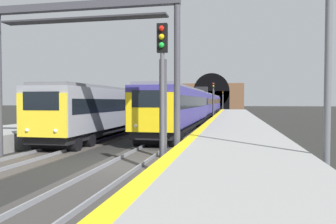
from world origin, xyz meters
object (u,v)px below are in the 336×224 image
at_px(railway_signal_far, 223,99).
at_px(catenary_mast_near, 327,56).
at_px(train_adjacent_platform, 164,105).
at_px(railway_signal_near, 162,85).
at_px(railway_signal_mid, 213,99).
at_px(train_main_approaching, 201,105).
at_px(overhead_signal_gantry, 83,40).

bearing_deg(railway_signal_far, catenary_mast_near, 4.22).
height_order(railway_signal_far, catenary_mast_near, catenary_mast_near).
distance_m(train_adjacent_platform, railway_signal_far, 42.46).
distance_m(train_adjacent_platform, railway_signal_near, 33.76).
bearing_deg(catenary_mast_near, railway_signal_mid, 9.70).
bearing_deg(train_main_approaching, railway_signal_mid, 34.76).
xyz_separation_m(train_adjacent_platform, railway_signal_far, (41.89, -6.89, 1.02)).
bearing_deg(catenary_mast_near, overhead_signal_gantry, 74.35).
bearing_deg(catenary_mast_near, railway_signal_far, 4.22).
relative_size(train_adjacent_platform, railway_signal_far, 11.08).
bearing_deg(overhead_signal_gantry, railway_signal_near, -120.04).
xyz_separation_m(railway_signal_near, railway_signal_far, (74.91, 0.00, -0.20)).
height_order(railway_signal_near, railway_signal_far, railway_signal_near).
bearing_deg(railway_signal_near, overhead_signal_gantry, -120.04).
bearing_deg(train_adjacent_platform, railway_signal_far, 170.74).
bearing_deg(overhead_signal_gantry, train_main_approaching, -4.44).
relative_size(train_main_approaching, catenary_mast_near, 7.13).
distance_m(train_main_approaching, train_adjacent_platform, 5.40).
distance_m(railway_signal_mid, overhead_signal_gantry, 30.12).
distance_m(railway_signal_far, catenary_mast_near, 75.37).
distance_m(railway_signal_near, catenary_mast_near, 5.62).
relative_size(train_main_approaching, train_adjacent_platform, 0.98).
relative_size(train_main_approaching, overhead_signal_gantry, 6.35).
bearing_deg(railway_signal_far, overhead_signal_gantry, -3.45).
xyz_separation_m(railway_signal_mid, railway_signal_far, (42.69, 0.00, 0.09)).
distance_m(railway_signal_near, railway_signal_far, 74.91).
height_order(train_adjacent_platform, overhead_signal_gantry, overhead_signal_gantry).
xyz_separation_m(railway_signal_near, railway_signal_mid, (32.22, 0.00, -0.30)).
bearing_deg(overhead_signal_gantry, railway_signal_far, -3.45).
xyz_separation_m(railway_signal_near, overhead_signal_gantry, (2.53, 4.37, 2.24)).
relative_size(railway_signal_near, catenary_mast_near, 0.68).
distance_m(train_main_approaching, railway_signal_far, 40.01).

